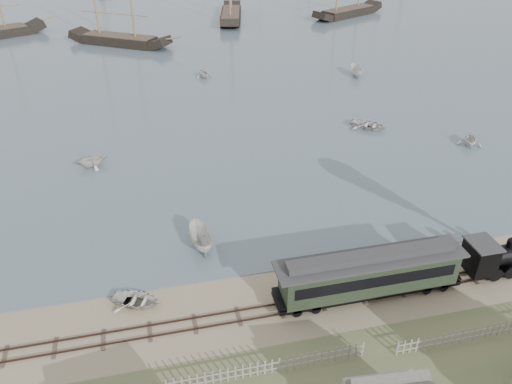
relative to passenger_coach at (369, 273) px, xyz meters
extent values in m
plane|color=tan|center=(-5.40, 2.00, -2.09)|extent=(600.00, 600.00, 0.00)
cube|color=#33221C|center=(-5.40, -0.50, -1.99)|extent=(120.00, 0.08, 0.12)
cube|color=#33221C|center=(-5.40, 0.50, -1.99)|extent=(120.00, 0.08, 0.12)
cube|color=#413229|center=(-5.40, 0.00, -2.06)|extent=(120.00, 1.80, 0.06)
cube|color=black|center=(11.40, 0.00, -1.38)|extent=(6.82, 2.01, 0.25)
cylinder|color=black|center=(11.00, 0.00, -0.38)|extent=(4.21, 1.50, 1.50)
cube|color=black|center=(8.79, 0.00, -0.18)|extent=(1.81, 2.21, 2.31)
cube|color=#313134|center=(8.79, 0.00, 1.03)|extent=(2.01, 2.41, 0.12)
sphere|color=black|center=(11.20, 0.00, 0.80)|extent=(0.64, 0.64, 0.64)
cube|color=black|center=(0.00, 0.00, -1.40)|extent=(13.59, 2.23, 0.34)
cube|color=black|center=(0.00, 0.00, -0.04)|extent=(12.62, 2.43, 2.43)
cube|color=black|center=(0.00, -1.23, 0.20)|extent=(11.65, 0.06, 0.87)
cube|color=black|center=(0.00, 1.23, 0.20)|extent=(11.65, 0.06, 0.87)
cube|color=#313134|center=(0.00, 0.00, 1.22)|extent=(13.59, 2.62, 0.17)
cube|color=#313134|center=(0.00, 0.00, 1.52)|extent=(12.14, 1.17, 0.44)
imported|color=beige|center=(-16.17, 2.85, -1.73)|extent=(3.69, 4.22, 0.73)
imported|color=beige|center=(-20.08, 24.45, -1.21)|extent=(3.38, 3.69, 1.65)
imported|color=beige|center=(-10.88, 8.30, -1.25)|extent=(4.15, 1.89, 1.56)
imported|color=beige|center=(12.09, 26.85, -1.58)|extent=(5.17, 5.27, 0.89)
imported|color=beige|center=(21.36, 19.92, -1.21)|extent=(4.04, 3.86, 1.65)
imported|color=beige|center=(18.34, 45.52, -1.26)|extent=(4.18, 2.10, 1.54)
imported|color=beige|center=(-4.76, 50.08, -1.27)|extent=(3.53, 3.29, 1.52)
camera|label=1|loc=(-13.84, -24.25, 23.16)|focal=35.00mm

